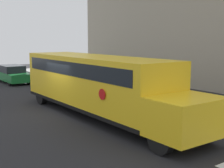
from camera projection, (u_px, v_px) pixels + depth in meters
name	position (u px, v px, depth m)	size (l,w,h in m)	color
ground_plane	(66.00, 112.00, 15.94)	(60.00, 60.00, 0.00)	black
sidewalk_strip	(159.00, 97.00, 19.67)	(44.00, 3.00, 0.15)	gray
school_bus	(97.00, 82.00, 14.86)	(11.88, 2.57, 2.88)	yellow
parked_car	(12.00, 74.00, 26.38)	(4.68, 1.76, 1.46)	#196B2D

